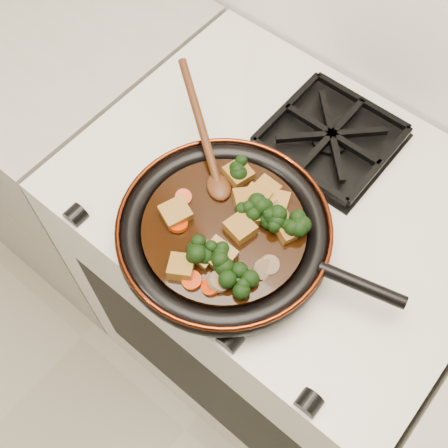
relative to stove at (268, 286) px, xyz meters
The scene contains 38 objects.
stove is the anchor object (origin of this frame).
burner_grate_front 0.48m from the stove, 90.00° to the right, with size 0.23×0.23×0.03m, color black, non-canonical shape.
burner_grate_back 0.48m from the stove, 90.00° to the left, with size 0.23×0.23×0.03m, color black, non-canonical shape.
skillet 0.52m from the stove, 95.36° to the right, with size 0.48×0.36×0.05m.
braising_sauce 0.52m from the stove, 96.06° to the right, with size 0.27×0.27×0.02m, color black.
tofu_cube_0 0.56m from the stove, 92.54° to the right, with size 0.04×0.04×0.02m, color brown.
tofu_cube_1 0.53m from the stove, 88.10° to the right, with size 0.04×0.04×0.02m, color brown.
tofu_cube_2 0.56m from the stove, 86.57° to the right, with size 0.04×0.05×0.02m, color brown.
tofu_cube_3 0.53m from the stove, 100.53° to the right, with size 0.04×0.04×0.02m, color brown.
tofu_cube_4 0.56m from the stove, 115.70° to the right, with size 0.04×0.04×0.02m, color brown.
tofu_cube_5 0.52m from the stove, 69.49° to the right, with size 0.04×0.04×0.02m, color brown.
tofu_cube_6 0.53m from the stove, 54.76° to the right, with size 0.04×0.04×0.02m, color brown.
tofu_cube_7 0.52m from the stove, 133.78° to the right, with size 0.04×0.04×0.02m, color brown.
tofu_cube_8 0.54m from the stove, 86.85° to the right, with size 0.04×0.04×0.02m, color brown.
tofu_cube_9 0.52m from the stove, 94.61° to the right, with size 0.04×0.04×0.02m, color brown.
tofu_cube_10 0.52m from the stove, 95.06° to the right, with size 0.04×0.04×0.02m, color brown.
tofu_cube_11 0.58m from the stove, 94.44° to the right, with size 0.04×0.04×0.02m, color brown.
broccoli_floret_0 0.53m from the stove, 84.11° to the right, with size 0.06×0.06×0.05m, color black, non-canonical shape.
broccoli_floret_1 0.57m from the stove, 93.24° to the right, with size 0.06×0.06×0.05m, color black, non-canonical shape.
broccoli_floret_2 0.56m from the stove, 84.73° to the right, with size 0.06×0.06×0.05m, color black, non-canonical shape.
broccoli_floret_3 0.53m from the stove, 71.13° to the right, with size 0.06×0.06×0.06m, color black, non-canonical shape.
broccoli_floret_4 0.53m from the stove, 50.52° to the right, with size 0.06×0.06×0.05m, color black, non-canonical shape.
broccoli_floret_5 0.56m from the stove, 73.32° to the right, with size 0.06×0.06×0.05m, color black, non-canonical shape.
broccoli_floret_6 0.53m from the stove, 141.53° to the right, with size 0.06×0.06×0.05m, color black, non-canonical shape.
broccoli_floret_7 0.56m from the stove, 92.81° to the right, with size 0.06×0.06×0.05m, color black, non-canonical shape.
broccoli_floret_8 0.53m from the stove, 91.90° to the right, with size 0.06×0.06×0.05m, color black, non-canonical shape.
broccoli_floret_9 0.53m from the stove, 66.27° to the right, with size 0.06×0.06×0.05m, color black, non-canonical shape.
carrot_coin_0 0.57m from the stove, 81.99° to the right, with size 0.03×0.03×0.01m, color #B32B04.
carrot_coin_1 0.58m from the stove, 88.59° to the right, with size 0.03×0.03×0.01m, color #B32B04.
carrot_coin_2 0.56m from the stove, 110.41° to the right, with size 0.03×0.03×0.01m, color #B32B04.
carrot_coin_3 0.52m from the stove, 71.11° to the right, with size 0.03×0.03×0.01m, color #B32B04.
carrot_coin_4 0.55m from the stove, 123.50° to the right, with size 0.03×0.03×0.01m, color #B32B04.
carrot_coin_5 0.56m from the stove, 90.88° to the right, with size 0.03×0.03×0.01m, color #B32B04.
mushroom_slice_0 0.57m from the stove, 80.46° to the right, with size 0.03×0.03×0.01m, color #7E6649.
mushroom_slice_1 0.55m from the stove, 65.40° to the right, with size 0.03×0.03×0.01m, color #7E6649.
mushroom_slice_2 0.55m from the stove, 63.32° to the right, with size 0.03×0.03×0.01m, color #7E6649.
mushroom_slice_3 0.52m from the stove, 62.67° to the right, with size 0.04×0.04×0.01m, color #7E6649.
wooden_spoon 0.55m from the stove, 153.29° to the right, with size 0.14×0.11×0.25m.
Camera 1 is at (0.26, 1.20, 1.76)m, focal length 45.00 mm.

